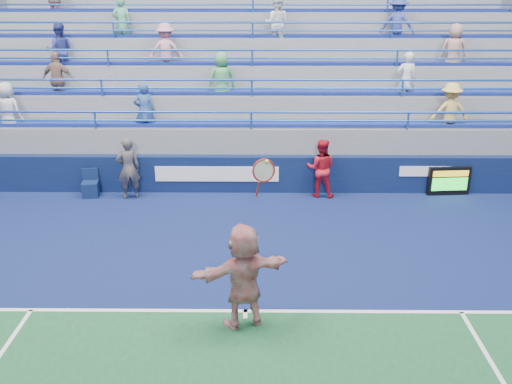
{
  "coord_description": "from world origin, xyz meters",
  "views": [
    {
      "loc": [
        0.29,
        -9.33,
        5.99
      ],
      "look_at": [
        0.18,
        2.5,
        1.5
      ],
      "focal_mm": 40.0,
      "sensor_mm": 36.0,
      "label": 1
    }
  ],
  "objects_px": {
    "judge_chair": "(91,188)",
    "tennis_player": "(244,276)",
    "ball_girl": "(321,168)",
    "line_judge": "(128,168)",
    "serve_speed_board": "(449,181)"
  },
  "relations": [
    {
      "from": "judge_chair",
      "to": "tennis_player",
      "type": "bearing_deg",
      "value": -54.34
    },
    {
      "from": "ball_girl",
      "to": "line_judge",
      "type": "bearing_deg",
      "value": 10.3
    },
    {
      "from": "serve_speed_board",
      "to": "ball_girl",
      "type": "relative_size",
      "value": 0.73
    },
    {
      "from": "judge_chair",
      "to": "tennis_player",
      "type": "xyz_separation_m",
      "value": [
        4.62,
        -6.44,
        0.74
      ]
    },
    {
      "from": "ball_girl",
      "to": "judge_chair",
      "type": "bearing_deg",
      "value": 8.98
    },
    {
      "from": "tennis_player",
      "to": "ball_girl",
      "type": "xyz_separation_m",
      "value": [
        2.02,
        6.53,
        -0.15
      ]
    },
    {
      "from": "serve_speed_board",
      "to": "line_judge",
      "type": "xyz_separation_m",
      "value": [
        -9.21,
        -0.33,
        0.47
      ]
    },
    {
      "from": "tennis_player",
      "to": "line_judge",
      "type": "bearing_deg",
      "value": 118.63
    },
    {
      "from": "tennis_player",
      "to": "ball_girl",
      "type": "distance_m",
      "value": 6.84
    },
    {
      "from": "ball_girl",
      "to": "tennis_player",
      "type": "bearing_deg",
      "value": 81.01
    },
    {
      "from": "judge_chair",
      "to": "line_judge",
      "type": "xyz_separation_m",
      "value": [
        1.17,
        -0.11,
        0.64
      ]
    },
    {
      "from": "tennis_player",
      "to": "serve_speed_board",
      "type": "bearing_deg",
      "value": 49.16
    },
    {
      "from": "judge_chair",
      "to": "line_judge",
      "type": "bearing_deg",
      "value": -5.33
    },
    {
      "from": "serve_speed_board",
      "to": "judge_chair",
      "type": "bearing_deg",
      "value": -178.77
    },
    {
      "from": "serve_speed_board",
      "to": "judge_chair",
      "type": "xyz_separation_m",
      "value": [
        -10.38,
        -0.22,
        -0.17
      ]
    }
  ]
}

